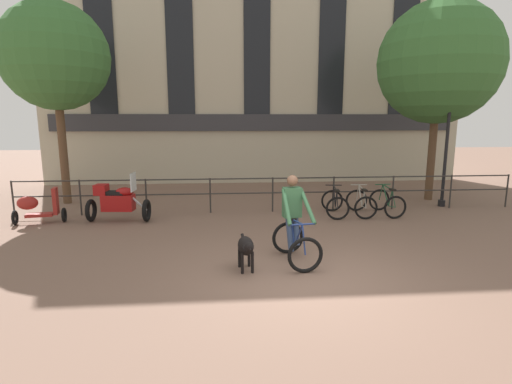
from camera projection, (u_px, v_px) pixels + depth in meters
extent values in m
plane|color=#7A5B4C|center=(309.00, 279.00, 7.04)|extent=(60.00, 60.00, 0.00)
cylinder|color=#2D2B28|center=(13.00, 199.00, 11.42)|extent=(0.05, 0.05, 1.05)
cylinder|color=#2D2B28|center=(80.00, 198.00, 11.57)|extent=(0.05, 0.05, 1.05)
cylinder|color=#2D2B28|center=(146.00, 197.00, 11.73)|extent=(0.05, 0.05, 1.05)
cylinder|color=#2D2B28|center=(210.00, 196.00, 11.88)|extent=(0.05, 0.05, 1.05)
cylinder|color=#2D2B28|center=(273.00, 195.00, 12.04)|extent=(0.05, 0.05, 1.05)
cylinder|color=#2D2B28|center=(333.00, 194.00, 12.19)|extent=(0.05, 0.05, 1.05)
cylinder|color=#2D2B28|center=(393.00, 193.00, 12.35)|extent=(0.05, 0.05, 1.05)
cylinder|color=#2D2B28|center=(451.00, 192.00, 12.50)|extent=(0.05, 0.05, 1.05)
cylinder|color=#2D2B28|center=(507.00, 191.00, 12.66)|extent=(0.05, 0.05, 1.05)
cylinder|color=#2D2B28|center=(273.00, 178.00, 11.95)|extent=(15.00, 0.04, 0.04)
cylinder|color=#2D2B28|center=(273.00, 193.00, 12.03)|extent=(15.00, 0.04, 0.04)
cube|color=#BCB299|center=(256.00, 54.00, 16.81)|extent=(18.00, 0.60, 10.90)
cube|color=#333338|center=(257.00, 123.00, 16.98)|extent=(17.10, 0.12, 0.70)
cube|color=black|center=(99.00, 36.00, 15.87)|extent=(1.10, 0.06, 6.11)
cube|color=black|center=(180.00, 37.00, 16.13)|extent=(1.10, 0.06, 6.11)
cube|color=black|center=(257.00, 39.00, 16.39)|extent=(1.10, 0.06, 6.11)
cube|color=black|center=(332.00, 40.00, 16.65)|extent=(1.10, 0.06, 6.11)
cube|color=black|center=(405.00, 41.00, 16.91)|extent=(1.10, 0.06, 6.11)
torus|color=black|center=(305.00, 255.00, 7.29)|extent=(0.68, 0.16, 0.68)
torus|color=black|center=(288.00, 238.00, 8.34)|extent=(0.68, 0.16, 0.68)
cylinder|color=navy|center=(298.00, 236.00, 7.65)|extent=(0.10, 0.49, 0.60)
cylinder|color=navy|center=(293.00, 233.00, 7.98)|extent=(0.07, 0.23, 0.52)
cylinder|color=navy|center=(297.00, 222.00, 7.70)|extent=(0.12, 0.66, 0.10)
cylinder|color=navy|center=(291.00, 242.00, 8.14)|extent=(0.09, 0.44, 0.08)
cylinder|color=navy|center=(290.00, 229.00, 8.18)|extent=(0.06, 0.27, 0.47)
cylinder|color=navy|center=(304.00, 240.00, 7.33)|extent=(0.06, 0.23, 0.54)
cylinder|color=navy|center=(302.00, 224.00, 7.38)|extent=(0.48, 0.09, 0.03)
cube|color=black|center=(292.00, 218.00, 8.02)|extent=(0.15, 0.25, 0.05)
cube|color=#33603D|center=(292.00, 202.00, 7.96)|extent=(0.39, 0.26, 0.60)
sphere|color=brown|center=(292.00, 181.00, 7.88)|extent=(0.22, 0.22, 0.22)
cylinder|color=#33603D|center=(287.00, 207.00, 7.60)|extent=(0.11, 0.72, 0.60)
cylinder|color=#33603D|center=(308.00, 206.00, 7.69)|extent=(0.23, 0.71, 0.60)
cylinder|color=navy|center=(290.00, 234.00, 7.97)|extent=(0.18, 0.32, 0.69)
cylinder|color=navy|center=(296.00, 231.00, 7.99)|extent=(0.12, 0.31, 0.58)
ellipsoid|color=black|center=(246.00, 246.00, 7.40)|extent=(0.35, 0.55, 0.34)
cylinder|color=black|center=(248.00, 248.00, 7.19)|extent=(0.21, 0.20, 0.18)
sphere|color=black|center=(249.00, 247.00, 7.04)|extent=(0.17, 0.17, 0.17)
cone|color=black|center=(250.00, 249.00, 6.97)|extent=(0.11, 0.11, 0.09)
cylinder|color=black|center=(243.00, 237.00, 7.69)|extent=(0.08, 0.19, 0.12)
cylinder|color=black|center=(242.00, 263.00, 7.27)|extent=(0.06, 0.06, 0.40)
cylinder|color=black|center=(252.00, 262.00, 7.30)|extent=(0.06, 0.06, 0.40)
cylinder|color=black|center=(239.00, 257.00, 7.59)|extent=(0.06, 0.06, 0.40)
cylinder|color=black|center=(249.00, 256.00, 7.63)|extent=(0.06, 0.06, 0.40)
torus|color=black|center=(147.00, 210.00, 10.92)|extent=(0.17, 0.63, 0.62)
torus|color=black|center=(91.00, 210.00, 10.92)|extent=(0.17, 0.63, 0.62)
cube|color=maroon|center=(118.00, 203.00, 10.88)|extent=(0.87, 0.47, 0.44)
ellipsoid|color=maroon|center=(125.00, 192.00, 10.82)|extent=(0.51, 0.36, 0.24)
cube|color=black|center=(114.00, 193.00, 10.83)|extent=(0.58, 0.35, 0.10)
cylinder|color=#B2B2B7|center=(139.00, 204.00, 10.88)|extent=(0.43, 0.10, 0.41)
cube|color=silver|center=(133.00, 182.00, 10.77)|extent=(0.07, 0.44, 0.50)
cube|color=maroon|center=(101.00, 190.00, 10.81)|extent=(0.35, 0.39, 0.28)
torus|color=black|center=(332.00, 201.00, 12.10)|extent=(0.66, 0.14, 0.66)
torus|color=black|center=(338.00, 208.00, 11.07)|extent=(0.66, 0.14, 0.66)
cylinder|color=black|center=(334.00, 196.00, 11.65)|extent=(0.09, 0.47, 0.58)
cylinder|color=black|center=(336.00, 199.00, 11.35)|extent=(0.06, 0.22, 0.51)
cylinder|color=black|center=(335.00, 188.00, 11.51)|extent=(0.11, 0.63, 0.10)
cylinder|color=black|center=(336.00, 208.00, 11.28)|extent=(0.08, 0.42, 0.07)
cylinder|color=black|center=(337.00, 200.00, 11.14)|extent=(0.05, 0.25, 0.46)
cylinder|color=black|center=(333.00, 193.00, 11.96)|extent=(0.05, 0.21, 0.52)
cylinder|color=black|center=(334.00, 185.00, 11.82)|extent=(0.48, 0.09, 0.03)
cube|color=black|center=(337.00, 190.00, 11.21)|extent=(0.15, 0.25, 0.05)
torus|color=black|center=(356.00, 200.00, 12.16)|extent=(0.66, 0.11, 0.66)
torus|color=black|center=(366.00, 208.00, 11.13)|extent=(0.66, 0.11, 0.66)
cylinder|color=#9E998E|center=(360.00, 195.00, 11.72)|extent=(0.07, 0.47, 0.58)
cylinder|color=#9E998E|center=(363.00, 199.00, 11.41)|extent=(0.05, 0.22, 0.51)
cylinder|color=#9E998E|center=(362.00, 188.00, 11.58)|extent=(0.08, 0.63, 0.10)
cylinder|color=#9E998E|center=(364.00, 207.00, 11.34)|extent=(0.06, 0.42, 0.07)
cylinder|color=#9E998E|center=(365.00, 199.00, 11.20)|extent=(0.04, 0.25, 0.46)
cylinder|color=#9E998E|center=(358.00, 193.00, 12.02)|extent=(0.04, 0.21, 0.52)
cylinder|color=#9E998E|center=(359.00, 185.00, 11.88)|extent=(0.48, 0.07, 0.03)
cube|color=black|center=(364.00, 190.00, 11.27)|extent=(0.14, 0.25, 0.05)
torus|color=black|center=(379.00, 200.00, 12.22)|extent=(0.66, 0.09, 0.66)
torus|color=black|center=(395.00, 207.00, 11.20)|extent=(0.66, 0.09, 0.66)
cylinder|color=#194C2D|center=(386.00, 195.00, 11.78)|extent=(0.05, 0.47, 0.58)
cylinder|color=#194C2D|center=(390.00, 198.00, 11.48)|extent=(0.04, 0.22, 0.51)
cylinder|color=#194C2D|center=(388.00, 187.00, 11.64)|extent=(0.06, 0.63, 0.10)
cylinder|color=#194C2D|center=(392.00, 207.00, 11.41)|extent=(0.04, 0.42, 0.07)
cylinder|color=#194C2D|center=(394.00, 199.00, 11.27)|extent=(0.03, 0.25, 0.46)
cylinder|color=#194C2D|center=(381.00, 192.00, 12.08)|extent=(0.03, 0.21, 0.52)
cylinder|color=#194C2D|center=(383.00, 184.00, 11.94)|extent=(0.48, 0.05, 0.03)
cube|color=black|center=(392.00, 190.00, 11.34)|extent=(0.13, 0.24, 0.05)
torus|color=black|center=(64.00, 215.00, 10.87)|extent=(0.15, 0.41, 0.40)
torus|color=black|center=(15.00, 218.00, 10.57)|extent=(0.15, 0.41, 0.40)
cube|color=maroon|center=(40.00, 215.00, 10.71)|extent=(0.71, 0.39, 0.08)
cube|color=maroon|center=(56.00, 201.00, 10.75)|extent=(0.15, 0.33, 0.72)
ellipsoid|color=maroon|center=(27.00, 203.00, 10.58)|extent=(0.56, 0.39, 0.36)
cylinder|color=black|center=(441.00, 203.00, 12.84)|extent=(0.22, 0.22, 0.20)
cylinder|color=black|center=(447.00, 146.00, 12.50)|extent=(0.10, 0.10, 3.89)
sphere|color=silver|center=(452.00, 78.00, 12.13)|extent=(0.28, 0.28, 0.28)
cylinder|color=brown|center=(63.00, 146.00, 12.98)|extent=(0.26, 0.26, 3.78)
sphere|color=#386B33|center=(55.00, 56.00, 12.46)|extent=(3.34, 3.34, 3.34)
cylinder|color=brown|center=(432.00, 149.00, 13.61)|extent=(0.26, 0.26, 3.49)
sphere|color=#386B33|center=(439.00, 63.00, 13.08)|extent=(3.98, 3.98, 3.98)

